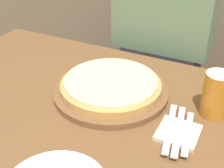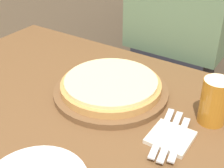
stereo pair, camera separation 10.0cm
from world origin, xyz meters
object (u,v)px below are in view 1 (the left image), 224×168
Objects in this scene: fork at (170,128)px; diner_person at (161,59)px; pizza_on_board at (112,88)px; beer_glass at (216,93)px; spoon at (188,133)px; dinner_knife at (179,130)px.

fork is 0.16× the size of diner_person.
pizza_on_board is 0.32m from beer_glass.
diner_person reaches higher than pizza_on_board.
beer_glass is 0.10× the size of diner_person.
diner_person is (-0.21, 0.58, -0.10)m from fork.
pizza_on_board is 2.01× the size of spoon.
pizza_on_board is 2.73× the size of beer_glass.
diner_person is (-0.24, 0.58, -0.10)m from dinner_knife.
beer_glass is 0.16m from dinner_knife.
pizza_on_board is at bearing -172.82° from beer_glass.
spoon is at bearing 0.00° from dinner_knife.
pizza_on_board is 1.72× the size of dinner_knife.
pizza_on_board is 0.29m from spoon.
dinner_knife is at bearing -115.12° from beer_glass.
pizza_on_board is 0.27m from dinner_knife.
beer_glass reaches higher than pizza_on_board.
dinner_knife is (0.02, -0.00, 0.00)m from fork.
pizza_on_board is at bearing 156.76° from fork.
fork is 1.00× the size of dinner_knife.
pizza_on_board is at bearing -91.38° from diner_person.
beer_glass reaches higher than fork.
dinner_knife is 0.16× the size of diner_person.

